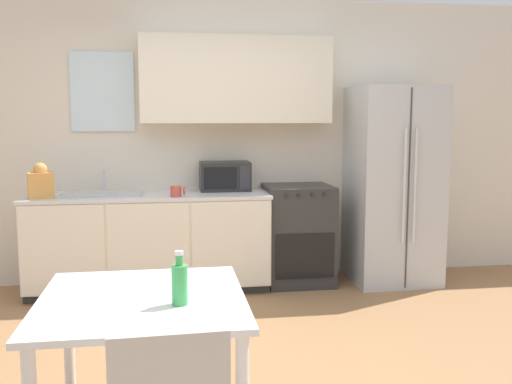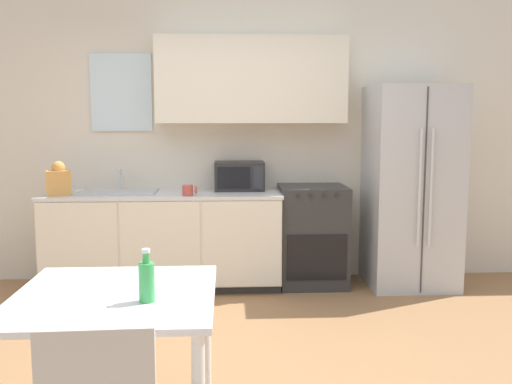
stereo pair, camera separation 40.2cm
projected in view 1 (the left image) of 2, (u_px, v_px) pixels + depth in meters
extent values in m
plane|color=#9E7047|center=(212.00, 368.00, 3.60)|extent=(12.00, 12.00, 0.00)
cube|color=beige|center=(194.00, 141.00, 5.49)|extent=(12.00, 0.06, 2.70)
cube|color=silver|center=(103.00, 92.00, 5.26)|extent=(0.57, 0.04, 0.72)
cube|color=silver|center=(236.00, 80.00, 5.29)|extent=(1.76, 0.32, 0.79)
cube|color=#333333|center=(151.00, 284.00, 5.28)|extent=(2.13, 0.58, 0.08)
cube|color=silver|center=(150.00, 239.00, 5.19)|extent=(2.13, 0.64, 0.78)
cube|color=silver|center=(62.00, 250.00, 4.76)|extent=(0.69, 0.01, 0.76)
cube|color=silver|center=(149.00, 247.00, 4.87)|extent=(0.69, 0.01, 0.76)
cube|color=silver|center=(231.00, 245.00, 4.98)|extent=(0.69, 0.01, 0.76)
cube|color=silver|center=(149.00, 195.00, 5.14)|extent=(2.16, 0.67, 0.03)
cube|color=#2D2D2D|center=(298.00, 234.00, 5.43)|extent=(0.62, 0.58, 0.94)
cube|color=black|center=(305.00, 256.00, 5.15)|extent=(0.54, 0.01, 0.41)
cylinder|color=#262626|center=(287.00, 195.00, 5.05)|extent=(0.03, 0.02, 0.03)
cylinder|color=#262626|center=(299.00, 195.00, 5.07)|extent=(0.03, 0.02, 0.03)
cylinder|color=#262626|center=(313.00, 195.00, 5.09)|extent=(0.03, 0.02, 0.03)
cylinder|color=#262626|center=(325.00, 195.00, 5.10)|extent=(0.03, 0.02, 0.03)
cube|color=silver|center=(393.00, 185.00, 5.44)|extent=(0.79, 0.71, 1.86)
cube|color=#3F3F3F|center=(408.00, 190.00, 5.09)|extent=(0.01, 0.01, 1.80)
cylinder|color=silver|center=(405.00, 186.00, 5.05)|extent=(0.02, 0.02, 1.03)
cylinder|color=silver|center=(415.00, 186.00, 5.07)|extent=(0.02, 0.02, 1.03)
cube|color=#B7BABC|center=(102.00, 194.00, 5.07)|extent=(0.70, 0.42, 0.02)
cylinder|color=silver|center=(104.00, 180.00, 5.23)|extent=(0.02, 0.02, 0.20)
cylinder|color=silver|center=(103.00, 171.00, 5.15)|extent=(0.02, 0.14, 0.02)
cube|color=#282828|center=(225.00, 176.00, 5.36)|extent=(0.47, 0.31, 0.27)
cube|color=black|center=(220.00, 178.00, 5.20)|extent=(0.30, 0.01, 0.20)
cube|color=#2D2D33|center=(245.00, 178.00, 5.23)|extent=(0.09, 0.01, 0.22)
cylinder|color=#BF4C3F|center=(176.00, 191.00, 4.94)|extent=(0.09, 0.09, 0.09)
torus|color=#BF4C3F|center=(184.00, 191.00, 4.95)|extent=(0.02, 0.07, 0.07)
cube|color=#DB994C|center=(41.00, 185.00, 4.85)|extent=(0.25, 0.22, 0.22)
sphere|color=#DB994C|center=(40.00, 169.00, 4.83)|extent=(0.14, 0.14, 0.11)
cube|color=white|center=(142.00, 300.00, 2.64)|extent=(0.94, 0.97, 0.03)
cylinder|color=white|center=(69.00, 346.00, 3.04)|extent=(0.06, 0.06, 0.72)
cylinder|color=white|center=(223.00, 337.00, 3.17)|extent=(0.06, 0.06, 0.72)
cylinder|color=#3FB259|center=(180.00, 285.00, 2.52)|extent=(0.07, 0.07, 0.18)
cylinder|color=#3FB259|center=(179.00, 260.00, 2.51)|extent=(0.03, 0.03, 0.05)
cylinder|color=white|center=(179.00, 253.00, 2.50)|extent=(0.04, 0.04, 0.02)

